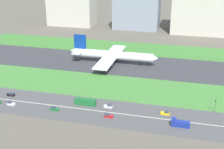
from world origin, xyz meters
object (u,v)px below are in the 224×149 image
object	(u,v)px
car_2	(166,113)
car_5	(108,116)
bus_0	(85,102)
car_4	(11,103)
truck_2	(180,123)
car_1	(109,106)
car_6	(11,94)
terminal_building	(72,7)
office_tower	(203,10)
airliner	(111,55)
traffic_light	(215,105)
hangar_building	(137,13)
fuel_tank_west	(184,15)
car_3	(54,109)

from	to	relation	value
car_2	car_5	xyz separation A→B (m)	(-26.78, -10.00, 0.00)
bus_0	car_4	size ratio (longest dim) A/B	2.64
truck_2	car_1	xyz separation A→B (m)	(-36.95, 10.00, -0.75)
car_2	truck_2	distance (m)	12.58
car_6	bus_0	bearing A→B (deg)	-0.00
car_1	terminal_building	world-z (taller)	terminal_building
car_6	car_2	bearing A→B (deg)	0.00
terminal_building	office_tower	world-z (taller)	office_tower
airliner	car_4	world-z (taller)	airliner
airliner	terminal_building	size ratio (longest dim) A/B	1.34
airliner	traffic_light	size ratio (longest dim) A/B	9.03
car_4	car_5	bearing A→B (deg)	-180.00
traffic_light	hangar_building	distance (m)	188.83
airliner	fuel_tank_west	size ratio (longest dim) A/B	3.34
office_tower	car_2	bearing A→B (deg)	-95.32
car_5	car_3	bearing A→B (deg)	0.00
bus_0	fuel_tank_west	world-z (taller)	fuel_tank_west
car_2	car_4	world-z (taller)	same
car_6	car_1	bearing A→B (deg)	0.00
car_5	office_tower	size ratio (longest dim) A/B	0.07
car_3	fuel_tank_west	size ratio (longest dim) A/B	0.23
car_5	bus_0	size ratio (longest dim) A/B	0.38
car_5	truck_2	xyz separation A→B (m)	(34.39, -0.00, 0.75)
traffic_light	terminal_building	size ratio (longest dim) A/B	0.15
bus_0	fuel_tank_west	xyz separation A→B (m)	(39.77, 227.00, 6.38)
bus_0	car_3	xyz separation A→B (m)	(-13.35, -10.00, -0.90)
airliner	traffic_light	distance (m)	91.81
car_2	car_6	bearing A→B (deg)	180.00
car_2	truck_2	bearing A→B (deg)	-52.76
car_4	bus_0	bearing A→B (deg)	-165.27
fuel_tank_west	bus_0	bearing A→B (deg)	-99.94
car_6	truck_2	world-z (taller)	truck_2
traffic_light	fuel_tank_west	bearing A→B (deg)	96.73
airliner	office_tower	world-z (taller)	office_tower
traffic_light	office_tower	world-z (taller)	office_tower
bus_0	traffic_light	bearing A→B (deg)	6.95
car_1	office_tower	size ratio (longest dim) A/B	0.07
car_2	office_tower	bearing A→B (deg)	84.68
office_tower	airliner	bearing A→B (deg)	-118.88
car_3	car_5	bearing A→B (deg)	-180.00
bus_0	hangar_building	distance (m)	182.71
car_5	car_4	bearing A→B (deg)	0.00
bus_0	airliner	bearing A→B (deg)	93.24
car_2	car_5	distance (m)	28.59
car_6	terminal_building	size ratio (longest dim) A/B	0.09
traffic_light	office_tower	bearing A→B (deg)	92.17
airliner	terminal_building	bearing A→B (deg)	123.04
car_2	car_3	world-z (taller)	same
car_3	fuel_tank_west	bearing A→B (deg)	-102.63
car_6	bus_0	world-z (taller)	bus_0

